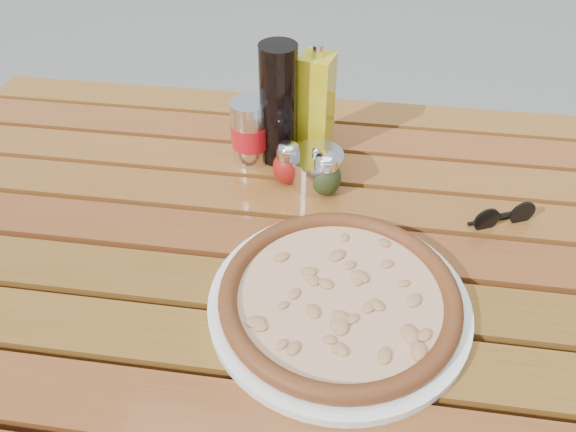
# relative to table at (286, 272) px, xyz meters

# --- Properties ---
(table) EXTENTS (1.40, 0.90, 0.75)m
(table) POSITION_rel_table_xyz_m (0.00, 0.00, 0.00)
(table) COLOR #3C1F0D
(table) RESTS_ON ground
(plate) EXTENTS (0.41, 0.41, 0.01)m
(plate) POSITION_rel_table_xyz_m (0.09, -0.12, 0.08)
(plate) COLOR white
(plate) RESTS_ON table
(pizza) EXTENTS (0.43, 0.43, 0.03)m
(pizza) POSITION_rel_table_xyz_m (0.09, -0.12, 0.10)
(pizza) COLOR beige
(pizza) RESTS_ON plate
(pepper_shaker) EXTENTS (0.07, 0.07, 0.08)m
(pepper_shaker) POSITION_rel_table_xyz_m (-0.02, 0.15, 0.11)
(pepper_shaker) COLOR #AB1B13
(pepper_shaker) RESTS_ON table
(oregano_shaker) EXTENTS (0.07, 0.07, 0.08)m
(oregano_shaker) POSITION_rel_table_xyz_m (0.05, 0.13, 0.11)
(oregano_shaker) COLOR #323C18
(oregano_shaker) RESTS_ON table
(dark_bottle) EXTENTS (0.07, 0.07, 0.22)m
(dark_bottle) POSITION_rel_table_xyz_m (-0.04, 0.22, 0.19)
(dark_bottle) COLOR black
(dark_bottle) RESTS_ON table
(soda_can) EXTENTS (0.08, 0.08, 0.12)m
(soda_can) POSITION_rel_table_xyz_m (-0.10, 0.20, 0.13)
(soda_can) COLOR silver
(soda_can) RESTS_ON table
(olive_oil_cruet) EXTENTS (0.07, 0.07, 0.21)m
(olive_oil_cruet) POSITION_rel_table_xyz_m (0.02, 0.25, 0.17)
(olive_oil_cruet) COLOR gold
(olive_oil_cruet) RESTS_ON table
(parmesan_tin) EXTENTS (0.12, 0.12, 0.07)m
(parmesan_tin) POSITION_rel_table_xyz_m (0.03, 0.15, 0.11)
(parmesan_tin) COLOR silver
(parmesan_tin) RESTS_ON table
(sunglasses) EXTENTS (0.11, 0.06, 0.04)m
(sunglasses) POSITION_rel_table_xyz_m (0.34, 0.08, 0.09)
(sunglasses) COLOR black
(sunglasses) RESTS_ON table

